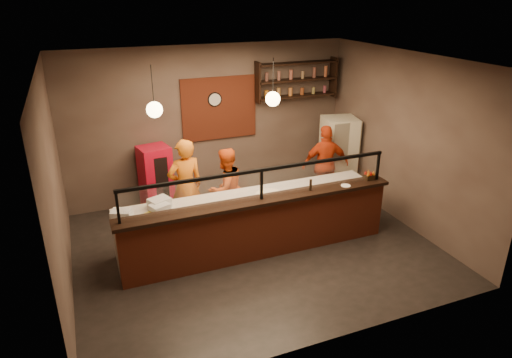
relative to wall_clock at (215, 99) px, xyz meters
name	(u,v)px	position (x,y,z in m)	size (l,w,h in m)	color
floor	(255,247)	(-0.10, -2.46, -2.10)	(6.00, 6.00, 0.00)	black
ceiling	(254,61)	(-0.10, -2.46, 1.10)	(6.00, 6.00, 0.00)	#362F2A
wall_back	(210,123)	(-0.10, 0.04, -0.50)	(6.00, 6.00, 0.00)	#69584D
wall_left	(55,189)	(-3.10, -2.46, -0.50)	(5.00, 5.00, 0.00)	#69584D
wall_right	(405,140)	(2.90, -2.46, -0.50)	(5.00, 5.00, 0.00)	#69584D
wall_front	(335,231)	(-0.10, -4.96, -0.50)	(6.00, 6.00, 0.00)	#69584D
brick_patch	(219,108)	(0.10, 0.01, -0.20)	(1.60, 0.04, 1.30)	maroon
service_counter	(261,229)	(-0.10, -2.76, -1.60)	(4.60, 0.25, 1.00)	maroon
counter_ledge	(261,201)	(-0.10, -2.76, -1.07)	(4.70, 0.37, 0.06)	black
worktop_cabinet	(250,220)	(-0.10, -2.26, -1.68)	(4.60, 0.75, 0.85)	gray
worktop	(250,197)	(-0.10, -2.26, -1.23)	(4.60, 0.75, 0.05)	silver
sneeze_guard	(261,181)	(-0.10, -2.76, -0.73)	(4.50, 0.05, 0.52)	white
wall_shelving	(297,80)	(1.80, -0.14, 0.30)	(1.84, 0.28, 0.85)	black
wall_clock	(215,99)	(0.00, 0.00, 0.00)	(0.30, 0.30, 0.04)	black
pendant_left	(154,110)	(-1.60, -2.26, 0.45)	(0.24, 0.24, 0.77)	black
pendant_right	(273,99)	(0.30, -2.26, 0.45)	(0.24, 0.24, 0.77)	black
cook_left	(186,187)	(-1.04, -1.46, -1.20)	(0.65, 0.43, 1.79)	orange
cook_mid	(226,189)	(-0.30, -1.54, -1.32)	(0.75, 0.59, 1.55)	#E05415
cook_right	(325,165)	(1.95, -1.28, -1.27)	(0.98, 0.41, 1.67)	red
fridge	(338,155)	(2.50, -0.86, -1.26)	(0.70, 0.65, 1.67)	#EAE7C6
red_cooler	(156,179)	(-1.38, -0.31, -1.43)	(0.57, 0.53, 1.34)	red
pizza_dough	(269,194)	(0.23, -2.31, -1.19)	(0.46, 0.46, 0.01)	white
prep_tub_a	(122,215)	(-2.25, -2.31, -1.13)	(0.30, 0.24, 0.15)	white
prep_tub_b	(159,203)	(-1.63, -2.13, -1.12)	(0.32, 0.26, 0.16)	silver
prep_tub_c	(160,209)	(-1.66, -2.32, -1.13)	(0.29, 0.23, 0.14)	silver
rolling_pin	(153,212)	(-1.77, -2.30, -1.17)	(0.06, 0.06, 0.36)	gold
condiment_caddy	(369,177)	(1.99, -2.72, -0.99)	(0.17, 0.13, 0.09)	black
pepper_mill	(311,185)	(0.80, -2.75, -0.94)	(0.04, 0.04, 0.20)	black
small_plate	(346,186)	(1.45, -2.82, -1.03)	(0.17, 0.17, 0.01)	white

